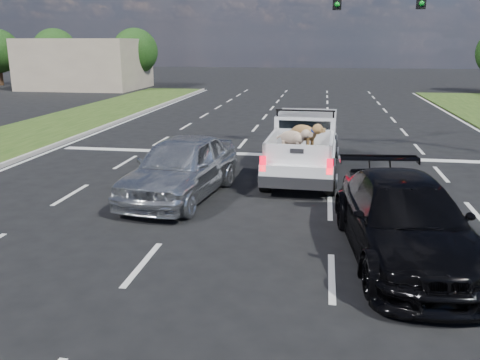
# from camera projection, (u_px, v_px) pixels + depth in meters

# --- Properties ---
(ground) EXTENTS (160.00, 160.00, 0.00)m
(ground) POSITION_uv_depth(u_px,v_px,m) (234.00, 271.00, 9.25)
(ground) COLOR black
(ground) RESTS_ON ground
(road_markings) EXTENTS (17.75, 60.00, 0.01)m
(road_markings) POSITION_uv_depth(u_px,v_px,m) (271.00, 179.00, 15.50)
(road_markings) COLOR silver
(road_markings) RESTS_ON ground
(building_left) EXTENTS (10.00, 8.00, 4.40)m
(building_left) POSITION_uv_depth(u_px,v_px,m) (86.00, 64.00, 46.10)
(building_left) COLOR tan
(building_left) RESTS_ON ground
(tree_far_b) EXTENTS (4.20, 4.20, 5.40)m
(tree_far_b) POSITION_uv_depth(u_px,v_px,m) (55.00, 51.00, 48.34)
(tree_far_b) COLOR #332114
(tree_far_b) RESTS_ON ground
(tree_far_c) EXTENTS (4.20, 4.20, 5.40)m
(tree_far_c) POSITION_uv_depth(u_px,v_px,m) (135.00, 51.00, 47.09)
(tree_far_c) COLOR #332114
(tree_far_c) RESTS_ON ground
(pickup_truck) EXTENTS (2.20, 5.49, 2.04)m
(pickup_truck) POSITION_uv_depth(u_px,v_px,m) (304.00, 145.00, 15.84)
(pickup_truck) COLOR black
(pickup_truck) RESTS_ON ground
(silver_sedan) EXTENTS (2.61, 5.09, 1.66)m
(silver_sedan) POSITION_uv_depth(u_px,v_px,m) (181.00, 167.00, 13.50)
(silver_sedan) COLOR silver
(silver_sedan) RESTS_ON ground
(black_coupe) EXTENTS (2.72, 5.48, 1.53)m
(black_coupe) POSITION_uv_depth(u_px,v_px,m) (405.00, 220.00, 9.60)
(black_coupe) COLOR black
(black_coupe) RESTS_ON ground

